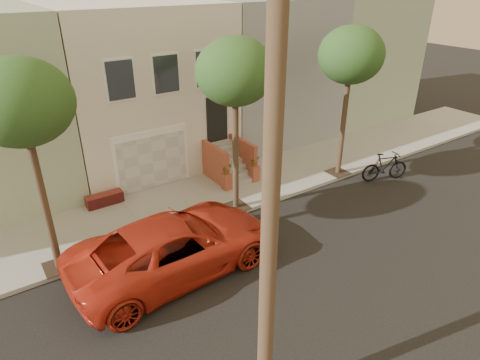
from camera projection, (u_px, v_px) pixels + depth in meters
ground at (279, 273)px, 12.80m from camera, size 90.00×90.00×0.00m
sidewalk at (195, 200)px, 16.74m from camera, size 40.00×3.70×0.15m
house_row at (131, 82)px, 19.48m from camera, size 33.10×11.70×7.00m
tree_left at (21, 104)px, 10.60m from camera, size 2.70×2.57×6.30m
tree_mid at (235, 73)px, 13.85m from camera, size 2.70×2.57×6.30m
tree_right at (351, 56)px, 16.60m from camera, size 2.70×2.57×6.30m
pickup_truck at (175, 246)px, 12.59m from camera, size 6.53×3.30×1.77m
motorcycle at (385, 167)px, 18.25m from camera, size 2.23×1.31×1.29m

